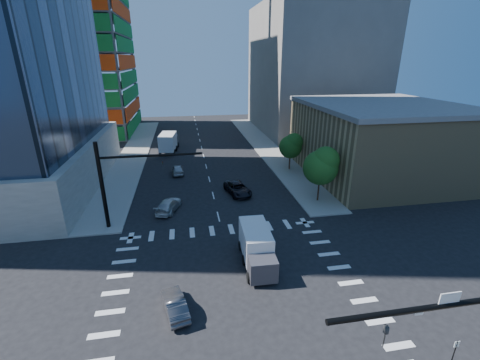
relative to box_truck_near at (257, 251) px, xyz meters
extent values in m
plane|color=black|center=(-2.28, -2.59, -1.33)|extent=(160.00, 160.00, 0.00)
cube|color=silver|center=(-2.28, -2.59, -1.33)|extent=(20.00, 20.00, 0.01)
cube|color=#999791|center=(10.22, 37.41, -1.26)|extent=(5.00, 60.00, 0.15)
cube|color=#999791|center=(-14.78, 37.41, -1.26)|extent=(5.00, 60.00, 0.15)
cube|color=#17802E|center=(-17.18, 59.41, 23.17)|extent=(0.12, 24.00, 49.00)
cube|color=#F0410E|center=(-29.78, 46.81, 23.17)|extent=(24.00, 0.12, 49.00)
cube|color=tan|center=(22.72, 19.41, 3.67)|extent=(20.00, 22.00, 10.00)
cube|color=slate|center=(22.72, 19.41, 8.97)|extent=(20.50, 22.50, 0.60)
cube|color=slate|center=(24.72, 52.41, 12.67)|extent=(24.00, 30.00, 28.00)
cylinder|color=black|center=(4.22, -14.09, 6.22)|extent=(10.00, 0.24, 0.24)
imported|color=black|center=(1.72, -14.09, 5.12)|extent=(0.16, 0.20, 1.00)
cube|color=white|center=(4.22, -14.09, 6.57)|extent=(0.90, 0.04, 0.50)
cylinder|color=black|center=(-13.78, 8.91, 3.32)|extent=(0.40, 0.40, 9.00)
cylinder|color=black|center=(-8.78, 8.91, 6.22)|extent=(10.00, 0.24, 0.24)
imported|color=black|center=(-7.78, 8.91, 5.12)|extent=(0.16, 0.20, 1.00)
cylinder|color=#382316|center=(10.22, 11.41, -0.05)|extent=(0.20, 0.20, 2.27)
sphere|color=#144E19|center=(10.22, 11.41, 3.04)|extent=(4.16, 4.16, 4.16)
sphere|color=#366C24|center=(10.62, 11.11, 4.02)|extent=(3.25, 3.25, 3.25)
cylinder|color=#382316|center=(10.52, 23.41, -0.22)|extent=(0.20, 0.20, 1.92)
sphere|color=#144E19|center=(10.52, 23.41, 2.39)|extent=(3.52, 3.52, 3.52)
sphere|color=#366C24|center=(10.92, 23.11, 3.22)|extent=(2.75, 2.75, 2.75)
cylinder|color=black|center=(8.42, -11.59, -0.23)|extent=(0.06, 0.06, 2.20)
cube|color=silver|center=(8.42, -11.59, 0.67)|extent=(0.30, 0.03, 0.40)
imported|color=black|center=(0.91, 15.41, -0.61)|extent=(3.43, 5.59, 1.45)
imported|color=silver|center=(-7.75, 11.93, -0.65)|extent=(3.38, 5.11, 1.38)
imported|color=#A4A7AB|center=(-6.81, 24.61, -0.64)|extent=(1.92, 4.19, 1.39)
imported|color=#47464B|center=(-6.82, -4.31, -0.70)|extent=(2.21, 4.06, 1.27)
cube|color=silver|center=(0.00, 0.00, 0.46)|extent=(2.42, 4.78, 2.45)
cube|color=#3E3E45|center=(0.00, 0.00, -0.16)|extent=(2.22, 1.77, 1.79)
cube|color=white|center=(-8.42, 38.12, 0.75)|extent=(3.30, 5.78, 2.86)
cube|color=#3E3E45|center=(-8.42, 38.12, 0.04)|extent=(2.75, 2.27, 2.09)
camera|label=1|loc=(-5.42, -22.42, 15.16)|focal=24.00mm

